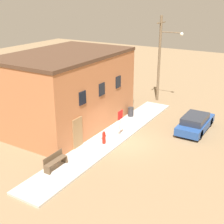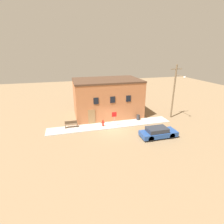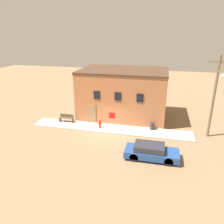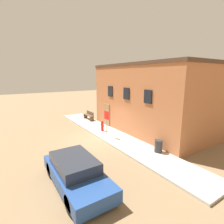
{
  "view_description": "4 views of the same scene",
  "coord_description": "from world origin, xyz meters",
  "px_view_note": "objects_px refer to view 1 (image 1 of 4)",
  "views": [
    {
      "loc": [
        -17.41,
        -9.51,
        9.79
      ],
      "look_at": [
        0.17,
        1.11,
        2.0
      ],
      "focal_mm": 50.0,
      "sensor_mm": 36.0,
      "label": 1
    },
    {
      "loc": [
        -5.69,
        -20.37,
        9.93
      ],
      "look_at": [
        0.17,
        1.11,
        2.0
      ],
      "focal_mm": 28.0,
      "sensor_mm": 36.0,
      "label": 2
    },
    {
      "loc": [
        5.04,
        -19.62,
        9.96
      ],
      "look_at": [
        0.17,
        1.11,
        2.0
      ],
      "focal_mm": 35.0,
      "sensor_mm": 36.0,
      "label": 3
    },
    {
      "loc": [
        11.3,
        -6.07,
        4.8
      ],
      "look_at": [
        0.17,
        1.11,
        2.0
      ],
      "focal_mm": 28.0,
      "sensor_mm": 36.0,
      "label": 4
    }
  ],
  "objects_px": {
    "trash_bin": "(131,112)",
    "fire_hydrant": "(104,137)",
    "utility_pole": "(161,56)",
    "parked_car": "(195,123)",
    "stop_sign": "(120,119)",
    "bench": "(55,161)"
  },
  "relations": [
    {
      "from": "stop_sign",
      "to": "trash_bin",
      "type": "xyz_separation_m",
      "value": [
        4.06,
        1.28,
        -1.04
      ]
    },
    {
      "from": "parked_car",
      "to": "bench",
      "type": "bearing_deg",
      "value": 151.66
    },
    {
      "from": "stop_sign",
      "to": "utility_pole",
      "type": "xyz_separation_m",
      "value": [
        9.56,
        1.09,
        2.8
      ]
    },
    {
      "from": "stop_sign",
      "to": "trash_bin",
      "type": "distance_m",
      "value": 4.38
    },
    {
      "from": "parked_car",
      "to": "stop_sign",
      "type": "bearing_deg",
      "value": 135.76
    },
    {
      "from": "stop_sign",
      "to": "trash_bin",
      "type": "bearing_deg",
      "value": 17.54
    },
    {
      "from": "stop_sign",
      "to": "trash_bin",
      "type": "height_order",
      "value": "stop_sign"
    },
    {
      "from": "bench",
      "to": "trash_bin",
      "type": "relative_size",
      "value": 2.13
    },
    {
      "from": "stop_sign",
      "to": "trash_bin",
      "type": "relative_size",
      "value": 2.66
    },
    {
      "from": "fire_hydrant",
      "to": "bench",
      "type": "height_order",
      "value": "fire_hydrant"
    },
    {
      "from": "trash_bin",
      "to": "parked_car",
      "type": "height_order",
      "value": "parked_car"
    },
    {
      "from": "stop_sign",
      "to": "bench",
      "type": "xyz_separation_m",
      "value": [
        -5.65,
        1.19,
        -0.98
      ]
    },
    {
      "from": "trash_bin",
      "to": "fire_hydrant",
      "type": "bearing_deg",
      "value": -171.33
    },
    {
      "from": "fire_hydrant",
      "to": "utility_pole",
      "type": "relative_size",
      "value": 0.11
    },
    {
      "from": "fire_hydrant",
      "to": "utility_pole",
      "type": "height_order",
      "value": "utility_pole"
    },
    {
      "from": "bench",
      "to": "fire_hydrant",
      "type": "bearing_deg",
      "value": -10.12
    },
    {
      "from": "utility_pole",
      "to": "parked_car",
      "type": "distance_m",
      "value": 8.33
    },
    {
      "from": "stop_sign",
      "to": "parked_car",
      "type": "height_order",
      "value": "stop_sign"
    },
    {
      "from": "trash_bin",
      "to": "parked_car",
      "type": "bearing_deg",
      "value": -87.74
    },
    {
      "from": "trash_bin",
      "to": "utility_pole",
      "type": "bearing_deg",
      "value": -2.0
    },
    {
      "from": "bench",
      "to": "trash_bin",
      "type": "bearing_deg",
      "value": 0.53
    },
    {
      "from": "utility_pole",
      "to": "parked_car",
      "type": "bearing_deg",
      "value": -135.2
    }
  ]
}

